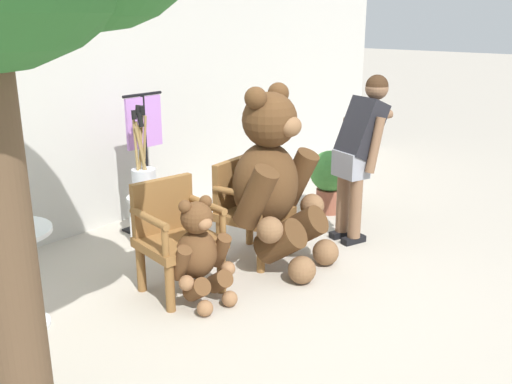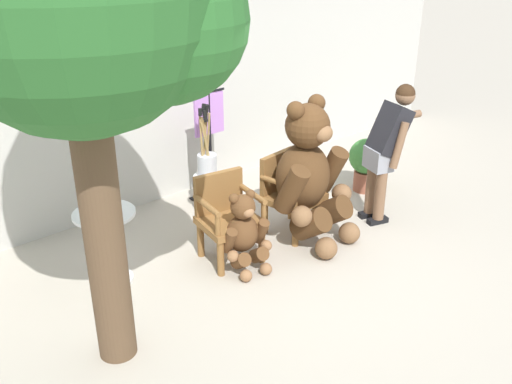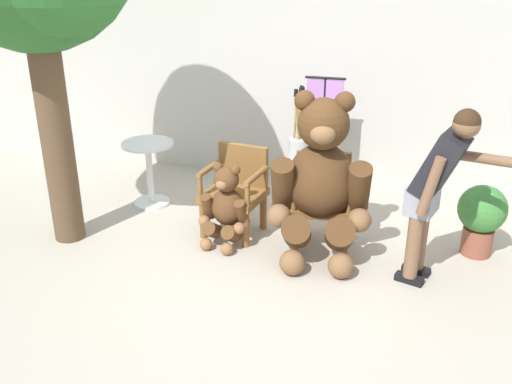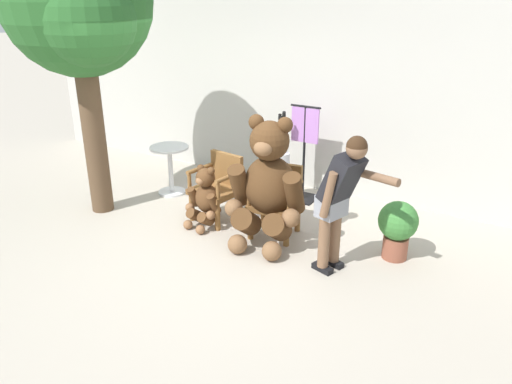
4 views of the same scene
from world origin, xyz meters
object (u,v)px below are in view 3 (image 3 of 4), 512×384
(clothing_display_stand, at_px, (323,134))
(potted_plant, at_px, (481,215))
(round_side_table, at_px, (149,166))
(brush_bucket, at_px, (299,144))
(teddy_bear_small, at_px, (226,206))
(teddy_bear_large, at_px, (321,179))
(person_visitor, at_px, (437,182))
(white_stool, at_px, (298,170))
(wooden_chair_right, at_px, (322,197))
(wooden_chair_left, at_px, (236,188))

(clothing_display_stand, bearing_deg, potted_plant, -32.39)
(round_side_table, bearing_deg, brush_bucket, 19.32)
(teddy_bear_small, distance_m, round_side_table, 1.27)
(teddy_bear_large, relative_size, clothing_display_stand, 1.12)
(teddy_bear_small, relative_size, person_visitor, 0.52)
(white_stool, relative_size, round_side_table, 0.64)
(teddy_bear_small, height_order, person_visitor, person_visitor)
(person_visitor, bearing_deg, wooden_chair_right, 153.10)
(white_stool, bearing_deg, clothing_display_stand, 46.87)
(wooden_chair_right, bearing_deg, teddy_bear_small, -161.89)
(potted_plant, xyz_separation_m, clothing_display_stand, (-1.63, 1.04, 0.32))
(teddy_bear_large, xyz_separation_m, teddy_bear_small, (-0.89, -0.02, -0.35))
(teddy_bear_small, bearing_deg, brush_bucket, 69.03)
(teddy_bear_large, bearing_deg, clothing_display_stand, 98.01)
(round_side_table, distance_m, potted_plant, 3.42)
(potted_plant, bearing_deg, teddy_bear_large, -165.00)
(white_stool, xyz_separation_m, brush_bucket, (-0.00, 0.00, 0.31))
(wooden_chair_left, height_order, clothing_display_stand, clothing_display_stand)
(person_visitor, bearing_deg, teddy_bear_large, 166.24)
(wooden_chair_left, height_order, white_stool, wooden_chair_left)
(teddy_bear_large, bearing_deg, wooden_chair_left, 163.22)
(teddy_bear_small, height_order, round_side_table, teddy_bear_small)
(person_visitor, bearing_deg, wooden_chair_left, 164.80)
(teddy_bear_small, relative_size, potted_plant, 1.18)
(teddy_bear_small, bearing_deg, person_visitor, -6.62)
(wooden_chair_left, bearing_deg, teddy_bear_large, -16.78)
(person_visitor, relative_size, potted_plant, 2.27)
(teddy_bear_large, xyz_separation_m, round_side_table, (-1.97, 0.64, -0.30))
(wooden_chair_left, height_order, teddy_bear_large, teddy_bear_large)
(round_side_table, bearing_deg, wooden_chair_right, -10.87)
(wooden_chair_right, height_order, white_stool, wooden_chair_right)
(person_visitor, distance_m, round_side_table, 3.10)
(teddy_bear_small, distance_m, brush_bucket, 1.32)
(teddy_bear_small, xyz_separation_m, clothing_display_stand, (0.69, 1.44, 0.33))
(wooden_chair_left, xyz_separation_m, teddy_bear_small, (-0.02, -0.28, -0.07))
(round_side_table, xyz_separation_m, clothing_display_stand, (1.77, 0.78, 0.27))
(wooden_chair_right, distance_m, teddy_bear_small, 0.92)
(clothing_display_stand, bearing_deg, teddy_bear_large, -81.99)
(round_side_table, bearing_deg, person_visitor, -16.57)
(teddy_bear_large, xyz_separation_m, potted_plant, (1.43, 0.38, -0.35))
(wooden_chair_right, height_order, person_visitor, person_visitor)
(wooden_chair_right, bearing_deg, teddy_bear_large, -85.90)
(wooden_chair_left, relative_size, clothing_display_stand, 0.63)
(wooden_chair_left, distance_m, potted_plant, 2.31)
(wooden_chair_right, height_order, brush_bucket, brush_bucket)
(white_stool, height_order, brush_bucket, brush_bucket)
(teddy_bear_large, bearing_deg, white_stool, 109.81)
(person_visitor, relative_size, clothing_display_stand, 1.13)
(brush_bucket, distance_m, round_side_table, 1.65)
(round_side_table, bearing_deg, teddy_bear_large, -17.91)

